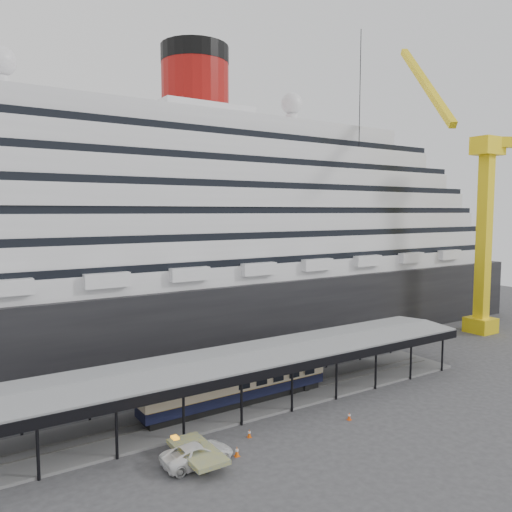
{
  "coord_description": "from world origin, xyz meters",
  "views": [
    {
      "loc": [
        -25.82,
        -36.94,
        19.58
      ],
      "look_at": [
        3.29,
        8.0,
        14.78
      ],
      "focal_mm": 35.0,
      "sensor_mm": 36.0,
      "label": 1
    }
  ],
  "objects": [
    {
      "name": "port_truck",
      "position": [
        -9.43,
        -3.25,
        0.79
      ],
      "size": [
        5.72,
        2.67,
        1.58
      ],
      "primitive_type": "imported",
      "rotation": [
        0.0,
        0.0,
        1.58
      ],
      "color": "white",
      "rests_on": "ground"
    },
    {
      "name": "ground",
      "position": [
        0.0,
        0.0,
        0.0
      ],
      "size": [
        200.0,
        200.0,
        0.0
      ],
      "primitive_type": "plane",
      "color": "#363639",
      "rests_on": "ground"
    },
    {
      "name": "traffic_cone_right",
      "position": [
        6.2,
        -3.65,
        0.38
      ],
      "size": [
        0.44,
        0.44,
        0.76
      ],
      "rotation": [
        0.0,
        0.0,
        0.14
      ],
      "color": "#DE460C",
      "rests_on": "ground"
    },
    {
      "name": "traffic_cone_left",
      "position": [
        -6.24,
        -3.9,
        0.41
      ],
      "size": [
        0.47,
        0.47,
        0.82
      ],
      "rotation": [
        0.0,
        0.0,
        -0.13
      ],
      "color": "#F35E0D",
      "rests_on": "ground"
    },
    {
      "name": "cruise_ship",
      "position": [
        0.05,
        32.0,
        18.35
      ],
      "size": [
        130.0,
        30.0,
        43.9
      ],
      "color": "black",
      "rests_on": "ground"
    },
    {
      "name": "traffic_cone_mid",
      "position": [
        -3.62,
        -1.59,
        0.37
      ],
      "size": [
        0.44,
        0.44,
        0.74
      ],
      "rotation": [
        0.0,
        0.0,
        -0.17
      ],
      "color": "#CF4D0B",
      "rests_on": "ground"
    },
    {
      "name": "pullman_carriage",
      "position": [
        -0.88,
        5.0,
        2.47
      ],
      "size": [
        20.63,
        3.13,
        20.2
      ],
      "rotation": [
        0.0,
        0.0,
        0.02
      ],
      "color": "black",
      "rests_on": "ground"
    },
    {
      "name": "crane_yellow",
      "position": [
        47.06,
        10.54,
        19.96
      ],
      "size": [
        23.83,
        18.78,
        47.6
      ],
      "color": "yellow",
      "rests_on": "ground"
    },
    {
      "name": "platform_canopy",
      "position": [
        0.0,
        5.0,
        2.36
      ],
      "size": [
        56.0,
        9.18,
        5.3
      ],
      "color": "slate",
      "rests_on": "ground"
    }
  ]
}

